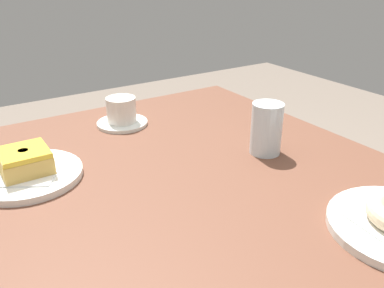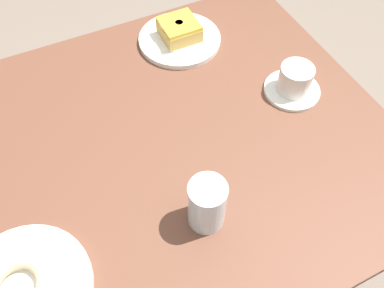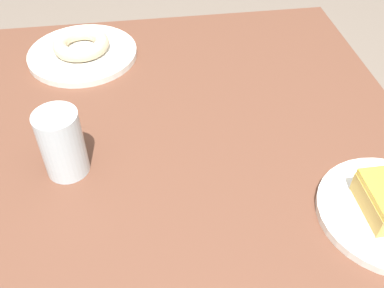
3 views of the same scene
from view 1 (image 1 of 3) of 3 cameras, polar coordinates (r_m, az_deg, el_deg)
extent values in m
cube|color=brown|center=(0.81, -0.05, -5.60)|extent=(0.95, 0.81, 0.04)
cylinder|color=brown|center=(1.44, 2.70, -8.17)|extent=(0.05, 0.05, 0.71)
cylinder|color=brown|center=(1.26, -24.42, -16.46)|extent=(0.05, 0.05, 0.71)
cylinder|color=white|center=(0.84, -22.00, -4.05)|extent=(0.21, 0.21, 0.01)
cube|color=white|center=(0.84, -22.09, -3.55)|extent=(0.16, 0.16, 0.00)
cube|color=tan|center=(0.83, -22.28, -2.44)|extent=(0.09, 0.09, 0.03)
cube|color=yellow|center=(0.82, -22.52, -1.10)|extent=(0.09, 0.09, 0.01)
cylinder|color=tan|center=(0.82, -22.55, -0.92)|extent=(0.02, 0.02, 0.00)
cylinder|color=silver|center=(0.88, 10.40, 2.12)|extent=(0.07, 0.07, 0.11)
cylinder|color=silver|center=(1.05, -9.72, 2.90)|extent=(0.13, 0.13, 0.01)
cylinder|color=silver|center=(1.04, -9.85, 4.74)|extent=(0.07, 0.07, 0.06)
cylinder|color=black|center=(1.03, -9.96, 6.18)|extent=(0.07, 0.07, 0.00)
camera|label=2|loc=(0.97, 36.26, 37.23)|focal=36.52mm
camera|label=3|loc=(1.18, -12.32, 30.23)|focal=41.06mm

